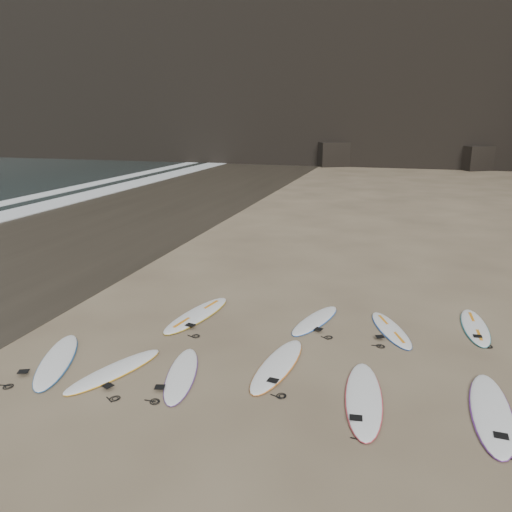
{
  "coord_description": "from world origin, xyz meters",
  "views": [
    {
      "loc": [
        1.43,
        -8.85,
        5.08
      ],
      "look_at": [
        -2.14,
        3.37,
        1.5
      ],
      "focal_mm": 35.0,
      "sensor_mm": 36.0,
      "label": 1
    }
  ],
  "objects_px": {
    "surfboard_6": "(315,320)",
    "surfboard_8": "(475,327)",
    "surfboard_2": "(278,365)",
    "surfboard_0": "(115,370)",
    "surfboard_7": "(391,329)",
    "surfboard_5": "(197,314)",
    "surfboard_11": "(57,360)",
    "surfboard_3": "(364,397)",
    "surfboard_4": "(491,411)",
    "surfboard_1": "(181,374)"
  },
  "relations": [
    {
      "from": "surfboard_3",
      "to": "surfboard_4",
      "type": "distance_m",
      "value": 2.21
    },
    {
      "from": "surfboard_4",
      "to": "surfboard_0",
      "type": "bearing_deg",
      "value": -173.43
    },
    {
      "from": "surfboard_0",
      "to": "surfboard_2",
      "type": "height_order",
      "value": "surfboard_2"
    },
    {
      "from": "surfboard_1",
      "to": "surfboard_4",
      "type": "xyz_separation_m",
      "value": [
        5.82,
        0.31,
        0.01
      ]
    },
    {
      "from": "surfboard_0",
      "to": "surfboard_1",
      "type": "distance_m",
      "value": 1.41
    },
    {
      "from": "surfboard_2",
      "to": "surfboard_5",
      "type": "bearing_deg",
      "value": 149.01
    },
    {
      "from": "surfboard_5",
      "to": "surfboard_7",
      "type": "relative_size",
      "value": 1.25
    },
    {
      "from": "surfboard_3",
      "to": "surfboard_6",
      "type": "distance_m",
      "value": 3.7
    },
    {
      "from": "surfboard_7",
      "to": "surfboard_8",
      "type": "relative_size",
      "value": 0.94
    },
    {
      "from": "surfboard_0",
      "to": "surfboard_11",
      "type": "bearing_deg",
      "value": -160.78
    },
    {
      "from": "surfboard_8",
      "to": "surfboard_0",
      "type": "bearing_deg",
      "value": -151.05
    },
    {
      "from": "surfboard_1",
      "to": "surfboard_4",
      "type": "distance_m",
      "value": 5.83
    },
    {
      "from": "surfboard_6",
      "to": "surfboard_8",
      "type": "height_order",
      "value": "surfboard_8"
    },
    {
      "from": "surfboard_5",
      "to": "surfboard_6",
      "type": "height_order",
      "value": "surfboard_5"
    },
    {
      "from": "surfboard_2",
      "to": "surfboard_7",
      "type": "height_order",
      "value": "surfboard_2"
    },
    {
      "from": "surfboard_1",
      "to": "surfboard_5",
      "type": "bearing_deg",
      "value": 92.09
    },
    {
      "from": "surfboard_3",
      "to": "surfboard_8",
      "type": "bearing_deg",
      "value": 53.89
    },
    {
      "from": "surfboard_2",
      "to": "surfboard_6",
      "type": "height_order",
      "value": "surfboard_2"
    },
    {
      "from": "surfboard_3",
      "to": "surfboard_6",
      "type": "bearing_deg",
      "value": 108.02
    },
    {
      "from": "surfboard_5",
      "to": "surfboard_6",
      "type": "xyz_separation_m",
      "value": [
        3.05,
        0.52,
        -0.01
      ]
    },
    {
      "from": "surfboard_5",
      "to": "surfboard_11",
      "type": "xyz_separation_m",
      "value": [
        -1.89,
        -3.21,
        -0.0
      ]
    },
    {
      "from": "surfboard_7",
      "to": "surfboard_11",
      "type": "bearing_deg",
      "value": -174.1
    },
    {
      "from": "surfboard_1",
      "to": "surfboard_2",
      "type": "height_order",
      "value": "surfboard_2"
    },
    {
      "from": "surfboard_6",
      "to": "surfboard_11",
      "type": "bearing_deg",
      "value": -125.95
    },
    {
      "from": "surfboard_1",
      "to": "surfboard_4",
      "type": "relative_size",
      "value": 0.83
    },
    {
      "from": "surfboard_0",
      "to": "surfboard_3",
      "type": "height_order",
      "value": "surfboard_3"
    },
    {
      "from": "surfboard_4",
      "to": "surfboard_1",
      "type": "bearing_deg",
      "value": -174.75
    },
    {
      "from": "surfboard_3",
      "to": "surfboard_8",
      "type": "height_order",
      "value": "surfboard_3"
    },
    {
      "from": "surfboard_4",
      "to": "surfboard_7",
      "type": "xyz_separation_m",
      "value": [
        -1.81,
        3.16,
        -0.01
      ]
    },
    {
      "from": "surfboard_0",
      "to": "surfboard_3",
      "type": "xyz_separation_m",
      "value": [
        5.0,
        0.38,
        0.01
      ]
    },
    {
      "from": "surfboard_0",
      "to": "surfboard_8",
      "type": "relative_size",
      "value": 1.0
    },
    {
      "from": "surfboard_1",
      "to": "surfboard_5",
      "type": "distance_m",
      "value": 3.14
    },
    {
      "from": "surfboard_5",
      "to": "surfboard_8",
      "type": "distance_m",
      "value": 7.04
    },
    {
      "from": "surfboard_2",
      "to": "surfboard_3",
      "type": "height_order",
      "value": "surfboard_3"
    },
    {
      "from": "surfboard_0",
      "to": "surfboard_1",
      "type": "bearing_deg",
      "value": 30.66
    },
    {
      "from": "surfboard_5",
      "to": "surfboard_7",
      "type": "bearing_deg",
      "value": 16.18
    },
    {
      "from": "surfboard_0",
      "to": "surfboard_11",
      "type": "xyz_separation_m",
      "value": [
        -1.43,
        0.04,
        0.0
      ]
    },
    {
      "from": "surfboard_0",
      "to": "surfboard_8",
      "type": "xyz_separation_m",
      "value": [
        7.4,
        4.46,
        0.0
      ]
    },
    {
      "from": "surfboard_7",
      "to": "surfboard_8",
      "type": "bearing_deg",
      "value": -1.96
    },
    {
      "from": "surfboard_8",
      "to": "surfboard_2",
      "type": "bearing_deg",
      "value": -144.31
    },
    {
      "from": "surfboard_2",
      "to": "surfboard_3",
      "type": "relative_size",
      "value": 0.95
    },
    {
      "from": "surfboard_1",
      "to": "surfboard_7",
      "type": "distance_m",
      "value": 5.3
    },
    {
      "from": "surfboard_3",
      "to": "surfboard_5",
      "type": "xyz_separation_m",
      "value": [
        -4.54,
        2.87,
        0.0
      ]
    },
    {
      "from": "surfboard_7",
      "to": "surfboard_11",
      "type": "height_order",
      "value": "surfboard_11"
    },
    {
      "from": "surfboard_5",
      "to": "surfboard_7",
      "type": "distance_m",
      "value": 4.95
    },
    {
      "from": "surfboard_7",
      "to": "surfboard_8",
      "type": "height_order",
      "value": "surfboard_8"
    },
    {
      "from": "surfboard_0",
      "to": "surfboard_4",
      "type": "height_order",
      "value": "surfboard_4"
    },
    {
      "from": "surfboard_1",
      "to": "surfboard_7",
      "type": "xyz_separation_m",
      "value": [
        4.01,
        3.47,
        -0.0
      ]
    },
    {
      "from": "surfboard_2",
      "to": "surfboard_6",
      "type": "relative_size",
      "value": 1.14
    },
    {
      "from": "surfboard_0",
      "to": "surfboard_7",
      "type": "bearing_deg",
      "value": 55.32
    }
  ]
}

